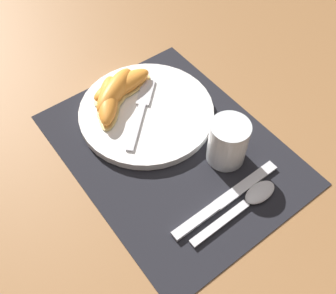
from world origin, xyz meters
TOP-DOWN VIEW (x-y plane):
  - ground_plane at (0.00, 0.00)m, footprint 3.00×3.00m
  - placemat at (0.00, 0.00)m, footprint 0.46×0.35m
  - plate at (-0.09, 0.01)m, footprint 0.26×0.26m
  - juice_glass at (0.07, 0.07)m, footprint 0.07×0.07m
  - knife at (0.14, 0.00)m, footprint 0.02×0.23m
  - spoon at (0.17, 0.04)m, footprint 0.03×0.18m
  - fork at (-0.10, 0.00)m, footprint 0.14×0.15m
  - citrus_wedge_0 at (-0.16, 0.00)m, footprint 0.05×0.14m
  - citrus_wedge_1 at (-0.16, -0.02)m, footprint 0.10×0.13m
  - citrus_wedge_2 at (-0.14, -0.04)m, footprint 0.13×0.11m

SIDE VIEW (x-z plane):
  - ground_plane at x=0.00m, z-range 0.00..0.00m
  - placemat at x=0.00m, z-range 0.00..0.00m
  - knife at x=0.14m, z-range 0.00..0.01m
  - spoon at x=0.17m, z-range 0.00..0.01m
  - plate at x=-0.09m, z-range 0.00..0.02m
  - fork at x=-0.10m, z-range 0.02..0.02m
  - citrus_wedge_0 at x=-0.16m, z-range 0.02..0.05m
  - citrus_wedge_2 at x=-0.14m, z-range 0.02..0.05m
  - citrus_wedge_1 at x=-0.16m, z-range 0.02..0.06m
  - juice_glass at x=0.07m, z-range 0.00..0.09m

